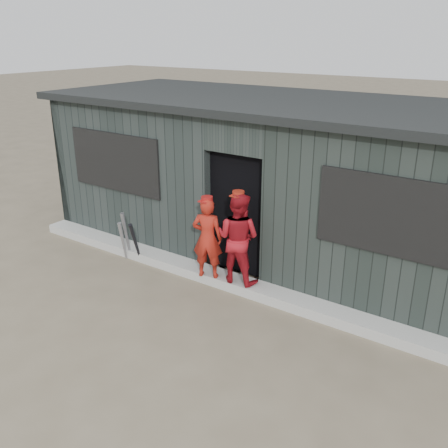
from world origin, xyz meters
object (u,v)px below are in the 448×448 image
Objects in this scene: player_red_left at (207,238)px; player_grey_back at (267,237)px; bat_mid at (126,236)px; bat_right at (136,243)px; player_red_right at (238,238)px; bat_left at (123,241)px; dugout at (281,179)px.

player_red_left reaches higher than player_grey_back.
bat_mid is 1.09× the size of bat_right.
player_grey_back is (1.98, 0.88, 0.27)m from bat_right.
bat_mid reaches higher than bat_right.
player_red_right is at bearing 7.06° from bat_right.
bat_left is 0.27m from bat_right.
bat_left is 2.45m from player_grey_back.
dugout is at bearing -79.28° from player_grey_back.
player_red_left is at bearing 1.05° from bat_mid.
player_red_right is at bearing 174.97° from player_red_left.
dugout reaches higher than bat_right.
player_red_left reaches higher than bat_mid.
player_red_left is 0.47m from player_red_right.
bat_right is (0.27, -0.06, -0.04)m from bat_mid.
bat_left is at bearing -17.96° from player_red_left.
bat_mid is 0.68× the size of player_red_left.
player_grey_back is at bearing 23.90° from bat_right.
bat_left is at bearing 1.71° from player_red_right.
dugout is (1.62, 1.93, 0.91)m from bat_right.
bat_right is 0.57× the size of player_red_right.
bat_left is 0.92× the size of bat_right.
player_grey_back is (0.12, 0.65, -0.19)m from player_red_right.
dugout reaches higher than player_grey_back.
player_red_left is (1.68, 0.03, 0.35)m from bat_mid.
player_grey_back reaches higher than bat_right.
bat_left is 0.11m from bat_mid.
dugout is (-0.24, 1.70, 0.45)m from player_red_right.
bat_left is at bearing -175.11° from bat_right.
player_red_right is at bearing 70.86° from player_grey_back.
bat_right is 0.60× the size of player_grey_back.
player_grey_back is at bearing -105.78° from player_red_right.
player_red_right reaches higher than player_red_left.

